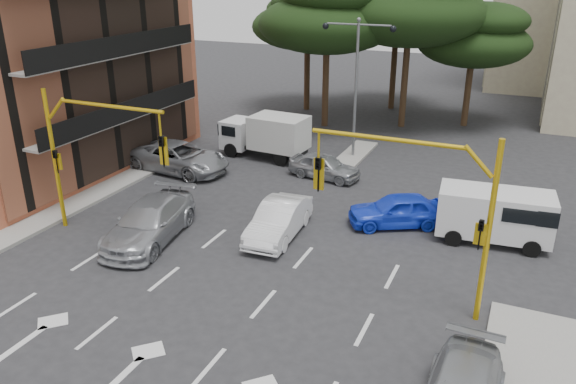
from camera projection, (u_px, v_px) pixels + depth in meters
name	position (u px, v px, depth m)	size (l,w,h in m)	color
ground	(212.00, 291.00, 19.51)	(120.00, 120.00, 0.00)	#28282B
median_strip	(353.00, 156.00, 33.05)	(1.40, 6.00, 0.15)	gray
pine_left_near	(328.00, 13.00, 36.75)	(9.15, 9.15, 10.23)	#382616
pine_center	(411.00, 2.00, 36.31)	(9.98, 9.98, 11.16)	#382616
pine_left_far	(308.00, 18.00, 41.52)	(8.32, 8.32, 9.30)	#382616
pine_right	(475.00, 35.00, 37.29)	(7.49, 7.49, 8.37)	#382616
pine_back	(398.00, 8.00, 41.56)	(9.15, 9.15, 10.23)	#382616
signal_mast_right	(431.00, 198.00, 17.19)	(5.79, 0.37, 6.00)	gold
signal_mast_left	(85.00, 145.00, 22.29)	(5.79, 0.37, 6.00)	gold
street_lamp_center	(357.00, 64.00, 31.04)	(4.16, 0.36, 7.77)	slate
car_white_hatch	(279.00, 220.00, 23.21)	(1.55, 4.46, 1.47)	white
car_blue_compact	(398.00, 210.00, 24.19)	(1.70, 4.22, 1.44)	blue
car_silver_wagon	(150.00, 222.00, 22.90)	(2.23, 5.48, 1.59)	#A5A7AD
car_silver_cross_a	(179.00, 157.00, 30.59)	(2.65, 5.75, 1.60)	gray
car_silver_cross_b	(324.00, 166.00, 29.65)	(1.55, 3.86, 1.31)	#9EA1A6
van_white	(494.00, 216.00, 22.68)	(2.00, 4.42, 2.21)	silver
box_truck_a	(265.00, 136.00, 32.69)	(2.19, 5.20, 2.56)	silver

